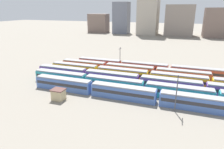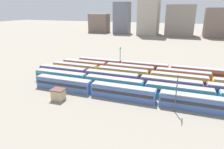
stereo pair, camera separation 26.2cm
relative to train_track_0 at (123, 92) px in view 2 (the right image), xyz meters
name	(u,v)px [view 2 (the right image)]	position (x,y,z in m)	size (l,w,h in m)	color
ground_plane	(81,76)	(-19.90, 13.00, -1.90)	(600.00, 600.00, 0.00)	gray
train_track_0	(123,92)	(0.00, 0.00, 0.00)	(55.80, 3.06, 3.75)	#4C70BC
train_track_1	(217,97)	(23.83, 5.20, 0.00)	(112.50, 3.06, 3.75)	teal
train_track_2	(170,84)	(11.76, 10.40, 0.00)	(93.60, 3.06, 3.75)	#6B429E
train_track_3	(178,80)	(13.85, 15.60, 0.00)	(93.60, 3.06, 3.75)	yellow
train_track_4	(129,70)	(-3.80, 20.80, 0.00)	(55.80, 3.06, 3.75)	#BC4C38
train_track_5	(197,72)	(19.68, 26.00, 0.00)	(93.60, 3.06, 3.75)	#BC4C38
catenary_pole_0	(176,92)	(13.87, -2.78, 3.26)	(0.24, 3.20, 9.26)	#4C4C51
catenary_pole_1	(120,56)	(-10.17, 29.18, 2.92)	(0.24, 3.20, 8.60)	#4C4C51
signal_hut	(58,94)	(-16.35, -6.60, -0.35)	(3.60, 3.00, 3.04)	#C6B284
distant_building_0	(99,23)	(-70.20, 145.64, 7.35)	(19.41, 12.50, 18.50)	#7A665B
distant_building_1	(122,18)	(-45.74, 145.64, 12.94)	(14.83, 12.96, 29.70)	slate
distant_building_2	(149,7)	(-19.41, 145.64, 22.89)	(17.93, 21.88, 49.60)	#B2A899
distant_building_3	(180,20)	(8.75, 145.64, 11.58)	(24.25, 20.34, 26.98)	gray
distant_building_4	(223,23)	(43.30, 145.64, 10.30)	(28.94, 19.75, 24.42)	#7A665B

